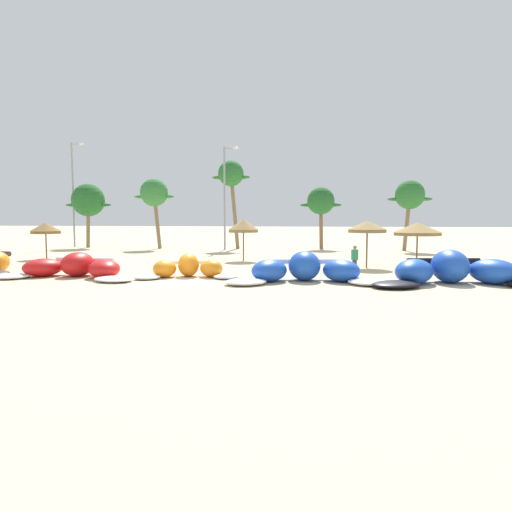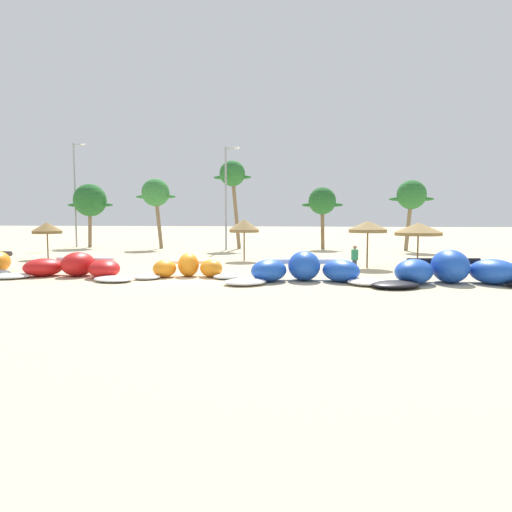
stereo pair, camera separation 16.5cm
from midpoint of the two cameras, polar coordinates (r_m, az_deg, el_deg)
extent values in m
plane|color=beige|center=(24.26, -9.02, -2.64)|extent=(260.00, 260.00, 0.00)
ellipsoid|color=white|center=(26.69, -27.77, -2.18)|extent=(2.43, 2.13, 0.25)
ellipsoid|color=red|center=(26.91, -24.41, -1.27)|extent=(2.50, 2.59, 0.94)
ellipsoid|color=red|center=(26.29, -20.77, -0.92)|extent=(1.66, 2.11, 1.27)
ellipsoid|color=red|center=(25.05, -17.90, -1.49)|extent=(2.43, 2.58, 0.94)
ellipsoid|color=white|center=(23.55, -16.87, -2.69)|extent=(2.49, 2.24, 0.25)
cylinder|color=white|center=(26.89, -19.98, -0.46)|extent=(3.35, 0.44, 0.30)
cube|color=white|center=(26.12, -21.01, -0.97)|extent=(1.24, 0.79, 0.04)
ellipsoid|color=white|center=(23.88, -13.01, -2.52)|extent=(1.70, 1.62, 0.25)
ellipsoid|color=orange|center=(24.50, -10.93, -1.52)|extent=(1.53, 1.65, 0.91)
ellipsoid|color=orange|center=(24.65, -8.07, -1.07)|extent=(1.33, 1.52, 1.23)
ellipsoid|color=orange|center=(24.28, -5.31, -1.51)|extent=(1.71, 1.70, 0.91)
ellipsoid|color=white|center=(23.51, -3.52, -2.52)|extent=(1.47, 1.27, 0.25)
cylinder|color=white|center=(25.10, -7.98, -0.73)|extent=(2.30, 0.67, 0.21)
cube|color=white|center=(24.52, -8.10, -1.11)|extent=(0.92, 0.64, 0.04)
ellipsoid|color=white|center=(21.41, -1.14, -3.17)|extent=(2.49, 2.32, 0.29)
ellipsoid|color=blue|center=(22.49, 1.80, -1.78)|extent=(2.31, 2.49, 1.07)
ellipsoid|color=blue|center=(22.99, 6.12, -1.20)|extent=(1.82, 2.18, 1.45)
ellipsoid|color=blue|center=(22.79, 10.56, -1.78)|extent=(2.51, 2.53, 1.07)
ellipsoid|color=white|center=(21.93, 13.90, -3.12)|extent=(2.29, 1.97, 0.29)
cylinder|color=white|center=(23.66, 5.97, -0.66)|extent=(3.34, 0.74, 0.30)
cube|color=white|center=(22.79, 6.16, -1.25)|extent=(1.29, 0.87, 0.04)
ellipsoid|color=black|center=(21.40, 16.95, -3.35)|extent=(2.80, 2.54, 0.32)
ellipsoid|color=blue|center=(22.85, 18.96, -1.82)|extent=(2.53, 2.79, 1.17)
ellipsoid|color=blue|center=(23.90, 22.82, -1.16)|extent=(1.97, 2.49, 1.58)
ellipsoid|color=blue|center=(24.25, 27.25, -1.72)|extent=(2.78, 2.81, 1.17)
cylinder|color=black|center=(24.62, 22.14, -0.60)|extent=(3.54, 0.80, 0.32)
cube|color=black|center=(23.69, 23.03, -1.22)|extent=(1.39, 0.99, 0.04)
cylinder|color=brown|center=(38.04, -24.03, 1.25)|extent=(0.10, 0.10, 2.07)
cone|color=olive|center=(37.99, -24.10, 3.30)|extent=(2.21, 2.21, 0.65)
cylinder|color=brown|center=(38.00, -24.08, 2.66)|extent=(2.10, 2.10, 0.20)
cylinder|color=brown|center=(33.28, -1.31, 1.34)|extent=(0.10, 0.10, 2.22)
cone|color=#9E7F4C|center=(33.22, -1.32, 3.89)|extent=(2.21, 2.21, 0.74)
cylinder|color=olive|center=(33.23, -1.32, 3.07)|extent=(2.10, 2.10, 0.20)
cylinder|color=brown|center=(29.40, 13.62, 0.88)|extent=(0.10, 0.10, 2.35)
cone|color=#9E7F4C|center=(29.34, 13.68, 3.69)|extent=(2.42, 2.42, 0.53)
cylinder|color=olive|center=(29.35, 13.66, 2.98)|extent=(2.30, 2.30, 0.20)
cylinder|color=brown|center=(31.79, 19.33, 0.82)|extent=(0.10, 0.10, 2.12)
cone|color=#9E7F4C|center=(31.73, 19.39, 3.30)|extent=(3.09, 3.09, 0.63)
cylinder|color=olive|center=(31.74, 19.37, 2.55)|extent=(2.94, 2.94, 0.20)
cylinder|color=#383842|center=(25.14, 12.15, -1.45)|extent=(0.24, 0.24, 0.85)
cube|color=#338E51|center=(25.07, 12.18, 0.15)|extent=(0.36, 0.22, 0.56)
sphere|color=#9E7051|center=(25.04, 12.19, 1.04)|extent=(0.20, 0.20, 0.20)
cylinder|color=#7F6647|center=(50.74, -19.56, 3.73)|extent=(0.52, 0.36, 4.84)
sphere|color=#236028|center=(50.73, -19.56, 6.46)|extent=(3.32, 3.32, 3.32)
ellipsoid|color=#236028|center=(51.35, -20.86, 5.84)|extent=(2.32, 0.50, 0.36)
ellipsoid|color=#236028|center=(50.10, -18.20, 5.95)|extent=(2.32, 0.50, 0.36)
cylinder|color=#7F6647|center=(47.05, -11.74, 4.26)|extent=(0.87, 0.36, 5.53)
sphere|color=#337A38|center=(47.19, -12.09, 7.60)|extent=(2.73, 2.73, 2.73)
ellipsoid|color=#337A38|center=(47.57, -13.32, 7.06)|extent=(1.91, 0.50, 0.36)
ellipsoid|color=#337A38|center=(46.80, -10.82, 7.15)|extent=(1.91, 0.50, 0.36)
cylinder|color=#7F6647|center=(45.86, -2.39, 5.49)|extent=(1.02, 0.36, 7.35)
sphere|color=#286B2D|center=(46.11, -2.81, 10.06)|extent=(2.51, 2.51, 2.51)
ellipsoid|color=#286B2D|center=(46.29, -4.04, 9.56)|extent=(1.76, 0.50, 0.36)
ellipsoid|color=#286B2D|center=(45.89, -1.57, 9.61)|extent=(1.76, 0.50, 0.36)
cylinder|color=brown|center=(46.54, 8.24, 3.80)|extent=(0.46, 0.36, 4.71)
sphere|color=#236028|center=(46.56, 8.21, 6.69)|extent=(2.69, 2.69, 2.69)
ellipsoid|color=#236028|center=(46.57, 6.87, 6.21)|extent=(1.89, 0.50, 0.36)
ellipsoid|color=#236028|center=(46.55, 9.54, 6.18)|extent=(1.89, 0.50, 0.36)
cylinder|color=#7F6647|center=(45.21, 18.27, 3.87)|extent=(0.74, 0.36, 5.17)
sphere|color=#286B2D|center=(45.28, 18.59, 7.13)|extent=(2.67, 2.67, 2.67)
ellipsoid|color=#286B2D|center=(45.10, 17.24, 6.66)|extent=(1.87, 0.50, 0.36)
ellipsoid|color=#286B2D|center=(45.46, 19.91, 6.57)|extent=(1.87, 0.50, 0.36)
cylinder|color=gray|center=(52.08, -21.18, 6.93)|extent=(0.18, 0.18, 10.70)
cylinder|color=gray|center=(52.30, -20.84, 12.65)|extent=(1.06, 0.10, 0.10)
ellipsoid|color=silver|center=(52.05, -20.32, 12.71)|extent=(0.56, 0.24, 0.20)
cylinder|color=gray|center=(44.41, -3.60, 7.02)|extent=(0.18, 0.18, 9.69)
cylinder|color=gray|center=(44.73, -2.93, 13.05)|extent=(1.10, 0.10, 0.10)
ellipsoid|color=silver|center=(44.62, -2.22, 13.07)|extent=(0.56, 0.24, 0.20)
camera|label=1|loc=(0.08, -89.81, 0.02)|focal=32.69mm
camera|label=2|loc=(0.08, 90.19, -0.02)|focal=32.69mm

